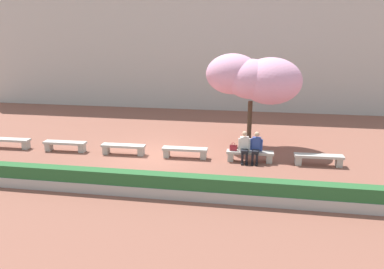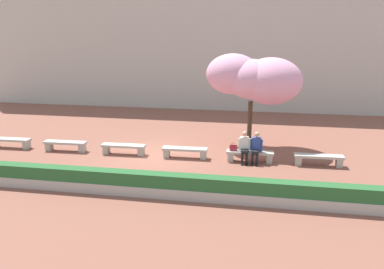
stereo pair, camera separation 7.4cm
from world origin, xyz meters
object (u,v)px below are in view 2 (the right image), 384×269
at_px(stone_bench_west_end, 10,141).
at_px(handbag, 233,147).
at_px(stone_bench_near_east, 185,151).
at_px(person_seated_right, 256,146).
at_px(person_seated_left, 244,146).
at_px(stone_bench_center, 123,148).
at_px(cherry_tree_main, 254,79).
at_px(stone_bench_far_east, 319,158).
at_px(stone_bench_near_west, 65,144).
at_px(stone_bench_east_end, 250,155).

distance_m(stone_bench_west_end, handbag, 10.31).
bearing_deg(stone_bench_near_east, person_seated_right, -1.02).
xyz_separation_m(person_seated_left, person_seated_right, (0.48, 0.00, 0.00)).
xyz_separation_m(stone_bench_center, cherry_tree_main, (5.52, 2.30, 2.86)).
bearing_deg(stone_bench_west_end, person_seated_left, -0.28).
bearing_deg(person_seated_left, stone_bench_center, 179.42).
bearing_deg(person_seated_left, person_seated_right, 0.02).
bearing_deg(person_seated_right, stone_bench_far_east, 1.21).
relative_size(stone_bench_near_west, stone_bench_east_end, 1.00).
distance_m(stone_bench_center, stone_bench_near_east, 2.75).
height_order(stone_bench_far_east, handbag, handbag).
bearing_deg(person_seated_left, stone_bench_east_end, 12.49).
bearing_deg(stone_bench_near_east, handbag, 0.32).
distance_m(stone_bench_near_west, person_seated_right, 8.50).
relative_size(stone_bench_center, person_seated_right, 1.51).
relative_size(stone_bench_east_end, handbag, 5.73).
xyz_separation_m(stone_bench_near_west, person_seated_right, (8.49, -0.05, 0.39)).
distance_m(person_seated_right, cherry_tree_main, 3.42).
distance_m(stone_bench_near_east, stone_bench_far_east, 5.50).
bearing_deg(handbag, stone_bench_west_end, -179.94).
distance_m(stone_bench_center, cherry_tree_main, 6.63).
xyz_separation_m(stone_bench_near_west, person_seated_left, (8.01, -0.05, 0.39)).
bearing_deg(stone_bench_east_end, stone_bench_near_east, 180.00).
height_order(person_seated_right, handbag, person_seated_right).
relative_size(stone_bench_west_end, handbag, 5.73).
relative_size(stone_bench_center, stone_bench_far_east, 1.00).
bearing_deg(stone_bench_center, stone_bench_east_end, 0.00).
relative_size(stone_bench_near_east, stone_bench_far_east, 1.00).
bearing_deg(cherry_tree_main, stone_bench_near_east, -140.37).
xyz_separation_m(person_seated_right, handbag, (-0.94, 0.06, -0.12)).
relative_size(stone_bench_west_end, stone_bench_east_end, 1.00).
distance_m(stone_bench_east_end, handbag, 0.75).
height_order(stone_bench_near_east, handbag, handbag).
distance_m(stone_bench_east_end, person_seated_left, 0.46).
height_order(stone_bench_center, stone_bench_east_end, same).
distance_m(stone_bench_near_west, stone_bench_far_east, 11.00).
relative_size(stone_bench_near_east, handbag, 5.73).
relative_size(stone_bench_west_end, cherry_tree_main, 0.45).
distance_m(stone_bench_west_end, stone_bench_far_east, 13.76).
bearing_deg(cherry_tree_main, handbag, -107.45).
bearing_deg(stone_bench_far_east, stone_bench_east_end, 180.00).
xyz_separation_m(stone_bench_west_end, stone_bench_near_west, (2.75, 0.00, 0.00)).
height_order(stone_bench_near_west, person_seated_right, person_seated_right).
xyz_separation_m(stone_bench_west_end, cherry_tree_main, (11.02, 2.30, 2.86)).
relative_size(handbag, cherry_tree_main, 0.08).
height_order(stone_bench_west_end, stone_bench_far_east, same).
bearing_deg(stone_bench_west_end, handbag, 0.06).
height_order(stone_bench_center, person_seated_right, person_seated_right).
height_order(stone_bench_near_west, stone_bench_east_end, same).
height_order(stone_bench_near_east, stone_bench_far_east, same).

